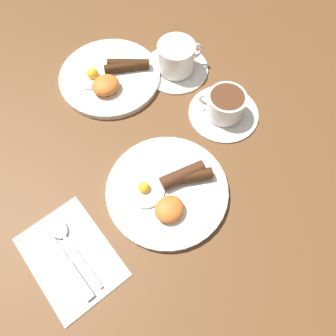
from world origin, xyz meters
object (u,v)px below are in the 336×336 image
breakfast_plate_far (110,77)px  spoon (63,235)px  teacup_far (176,60)px  knife (68,264)px  breakfast_plate_near (168,190)px  teacup_near (225,107)px

breakfast_plate_far → spoon: 0.41m
teacup_far → knife: size_ratio=0.93×
breakfast_plate_near → teacup_near: bearing=18.9°
teacup_far → spoon: size_ratio=0.97×
breakfast_plate_near → knife: bearing=-179.9°
teacup_far → knife: bearing=-151.4°
knife → breakfast_plate_near: bearing=-91.7°
breakfast_plate_far → teacup_far: size_ratio=1.51×
breakfast_plate_far → knife: 0.47m
breakfast_plate_near → teacup_far: (0.23, 0.26, 0.02)m
teacup_far → spoon: (-0.46, -0.21, -0.03)m
teacup_near → teacup_far: size_ratio=1.00×
teacup_near → knife: 0.49m
breakfast_plate_near → teacup_near: 0.25m
breakfast_plate_near → breakfast_plate_far: 0.35m
teacup_near → spoon: 0.46m
breakfast_plate_near → spoon: bearing=166.4°
breakfast_plate_near → breakfast_plate_far: size_ratio=1.01×
teacup_far → teacup_near: bearing=-89.8°
breakfast_plate_near → knife: breakfast_plate_near is taller
breakfast_plate_far → knife: size_ratio=1.40×
teacup_far → knife: teacup_far is taller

